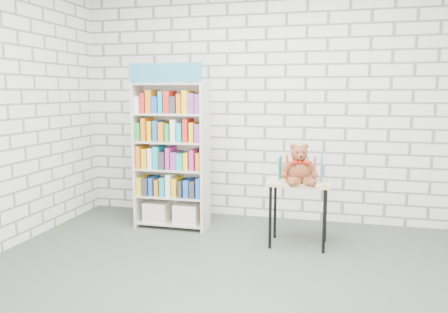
# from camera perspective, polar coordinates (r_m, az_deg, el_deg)

# --- Properties ---
(ground) EXTENTS (4.50, 4.50, 0.00)m
(ground) POSITION_cam_1_polar(r_m,az_deg,el_deg) (3.60, 0.04, -16.58)
(ground) COLOR #3F463B
(ground) RESTS_ON ground
(room_shell) EXTENTS (4.52, 4.02, 2.81)m
(room_shell) POSITION_cam_1_polar(r_m,az_deg,el_deg) (3.27, 0.04, 13.04)
(room_shell) COLOR silver
(room_shell) RESTS_ON ground
(bookshelf) EXTENTS (0.81, 0.32, 1.82)m
(bookshelf) POSITION_cam_1_polar(r_m,az_deg,el_deg) (4.89, -6.86, 0.27)
(bookshelf) COLOR beige
(bookshelf) RESTS_ON ground
(display_table) EXTENTS (0.61, 0.43, 0.65)m
(display_table) POSITION_cam_1_polar(r_m,az_deg,el_deg) (4.37, 9.77, -4.37)
(display_table) COLOR tan
(display_table) RESTS_ON ground
(table_books) EXTENTS (0.43, 0.19, 0.25)m
(table_books) POSITION_cam_1_polar(r_m,az_deg,el_deg) (4.43, 9.96, -1.34)
(table_books) COLOR teal
(table_books) RESTS_ON display_table
(teddy_bear) EXTENTS (0.35, 0.34, 0.38)m
(teddy_bear) POSITION_cam_1_polar(r_m,az_deg,el_deg) (4.23, 9.80, -1.43)
(teddy_bear) COLOR brown
(teddy_bear) RESTS_ON display_table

